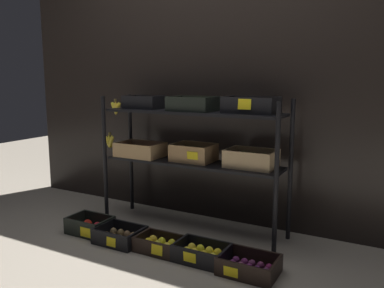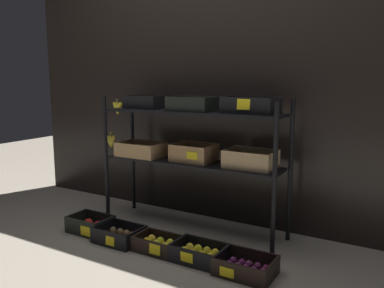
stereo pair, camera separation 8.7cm
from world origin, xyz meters
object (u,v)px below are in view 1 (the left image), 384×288
at_px(crate_ground_kiwi, 120,236).
at_px(crate_ground_lemon, 160,245).
at_px(crate_ground_right_lemon, 202,254).
at_px(crate_ground_plum, 249,267).
at_px(crate_ground_apple_red, 90,227).
at_px(display_rack, 193,136).

xyz_separation_m(crate_ground_kiwi, crate_ground_lemon, (0.34, 0.01, 0.00)).
xyz_separation_m(crate_ground_right_lemon, crate_ground_plum, (0.33, -0.01, -0.01)).
xyz_separation_m(crate_ground_apple_red, crate_ground_kiwi, (0.32, -0.03, -0.00)).
height_order(crate_ground_lemon, crate_ground_plum, crate_ground_plum).
bearing_deg(crate_ground_kiwi, crate_ground_lemon, 2.27).
distance_m(crate_ground_lemon, crate_ground_plum, 0.65).
height_order(crate_ground_apple_red, crate_ground_right_lemon, crate_ground_apple_red).
height_order(crate_ground_kiwi, crate_ground_lemon, crate_ground_kiwi).
bearing_deg(crate_ground_plum, crate_ground_lemon, 179.83).
bearing_deg(crate_ground_plum, crate_ground_apple_red, 179.09).
height_order(crate_ground_kiwi, crate_ground_right_lemon, same).
distance_m(display_rack, crate_ground_apple_red, 1.06).
bearing_deg(crate_ground_kiwi, crate_ground_plum, 0.67).
bearing_deg(display_rack, crate_ground_lemon, -90.21).
distance_m(display_rack, crate_ground_plum, 1.07).
distance_m(crate_ground_apple_red, crate_ground_right_lemon, 0.97).
bearing_deg(crate_ground_lemon, crate_ground_apple_red, 178.35).
relative_size(crate_ground_kiwi, crate_ground_lemon, 1.04).
xyz_separation_m(display_rack, crate_ground_apple_red, (-0.66, -0.46, -0.69)).
bearing_deg(crate_ground_lemon, crate_ground_right_lemon, 1.78).
bearing_deg(crate_ground_lemon, display_rack, 89.79).
relative_size(crate_ground_apple_red, crate_ground_kiwi, 0.97).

